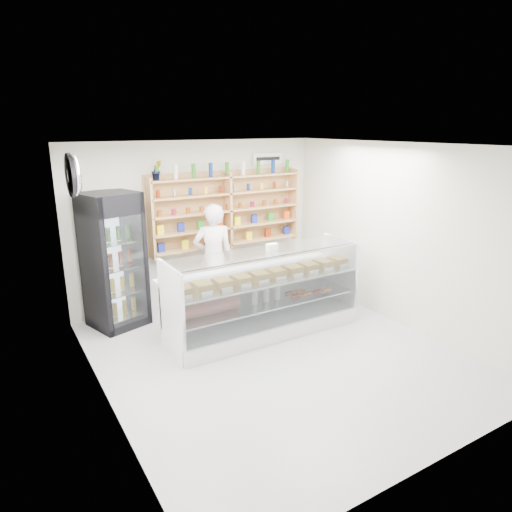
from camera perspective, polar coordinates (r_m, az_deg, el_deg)
room at (r=5.88m, az=2.78°, el=-0.10°), size 5.00×5.00×5.00m
display_counter at (r=6.92m, az=0.96°, el=-6.72°), size 2.96×0.88×1.29m
shop_worker at (r=7.61m, az=-5.34°, el=-0.24°), size 0.76×0.60×1.82m
drinks_cooler at (r=7.28m, az=-17.37°, el=-0.54°), size 0.93×0.92×2.09m
wall_shelving at (r=8.05m, az=-3.53°, el=5.70°), size 2.84×0.28×1.33m
potted_plant at (r=7.46m, az=-12.31°, el=10.44°), size 0.18×0.15×0.32m
security_mirror at (r=6.00m, az=-21.74°, el=9.35°), size 0.15×0.50×0.50m
wall_sign at (r=8.50m, az=1.46°, el=12.09°), size 0.62×0.03×0.20m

